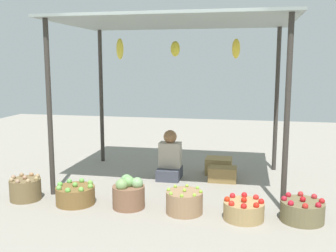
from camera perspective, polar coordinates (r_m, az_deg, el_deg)
ground_plane at (r=6.30m, az=0.97°, el=-7.81°), size 14.00×14.00×0.00m
market_stall_structure at (r=6.05m, az=1.05°, el=13.15°), size 3.42×2.25×2.45m
vendor_person at (r=6.34m, az=0.28°, el=-4.91°), size 0.36×0.44×0.78m
basket_potatoes at (r=5.75m, az=-19.76°, el=-8.49°), size 0.41×0.41×0.34m
basket_green_apples at (r=5.41m, az=-13.14°, el=-9.58°), size 0.51×0.51×0.29m
basket_cabbages at (r=5.15m, az=-5.67°, el=-9.63°), size 0.41×0.41×0.42m
basket_limes at (r=4.97m, az=2.36°, el=-10.84°), size 0.45×0.45×0.31m
basket_red_tomatoes at (r=4.87m, az=10.80°, el=-11.75°), size 0.48×0.48×0.27m
basket_red_apples at (r=4.98m, az=18.68°, el=-11.43°), size 0.50×0.50×0.30m
wooden_crate_near_vendor at (r=6.69m, az=7.28°, el=-5.69°), size 0.43×0.35×0.27m
wooden_crate_stacked_rear at (r=6.29m, az=7.81°, el=-6.86°), size 0.43×0.28×0.23m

